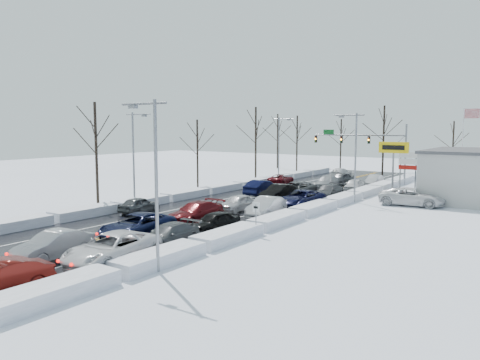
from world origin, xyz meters
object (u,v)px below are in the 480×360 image
Objects in this scene: tires_plus_sign at (394,151)px; flagpole at (464,140)px; traffic_signal_mast at (368,143)px; oncoming_car_0 at (262,195)px.

flagpole is at bearing 71.56° from tires_plus_sign.
traffic_signal_mast is 2.21× the size of tires_plus_sign.
oncoming_car_0 is (-5.33, -19.12, -5.48)m from traffic_signal_mast.
tires_plus_sign is 14.79m from flagpole.
oncoming_car_0 is (-17.06, -21.13, -5.93)m from flagpole.
traffic_signal_mast reaches higher than oncoming_car_0.
flagpole is (11.72, 2.01, 0.45)m from traffic_signal_mast.
traffic_signal_mast is at bearing -170.27° from flagpole.
flagpole is at bearing 9.73° from traffic_signal_mast.
tires_plus_sign is 1.15× the size of oncoming_car_0.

